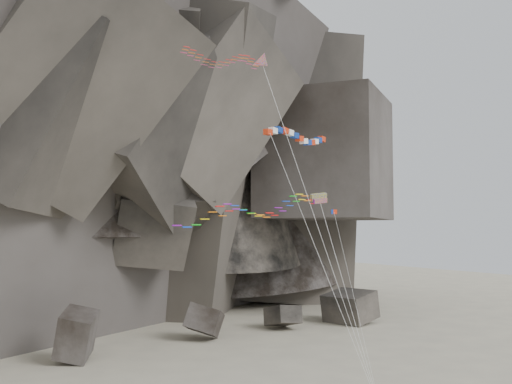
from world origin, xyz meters
TOP-DOWN VIEW (x-y plane):
  - headland at (0.00, 70.00)m, footprint 110.00×70.00m
  - boulder_field at (-9.83, 33.39)m, footprint 82.40×15.09m
  - delta_kite at (-8.86, 1.61)m, footprint 13.53×9.01m
  - banner_kite at (0.83, 3.06)m, footprint 9.84×11.63m
  - parafoil_kite at (-8.25, -1.15)m, footprint 16.27×5.93m
  - pennant_kite at (1.66, -1.39)m, footprint 1.38×6.23m

SIDE VIEW (x-z plane):
  - boulder_field at x=-9.83m, z-range -2.22..6.78m
  - pennant_kite at x=1.66m, z-range 6.94..22.87m
  - parafoil_kite at x=-8.25m, z-range 8.73..26.10m
  - banner_kite at x=0.83m, z-range 12.43..35.67m
  - delta_kite at x=-8.86m, z-range 14.94..44.34m
  - headland at x=0.00m, z-range 0.00..84.00m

